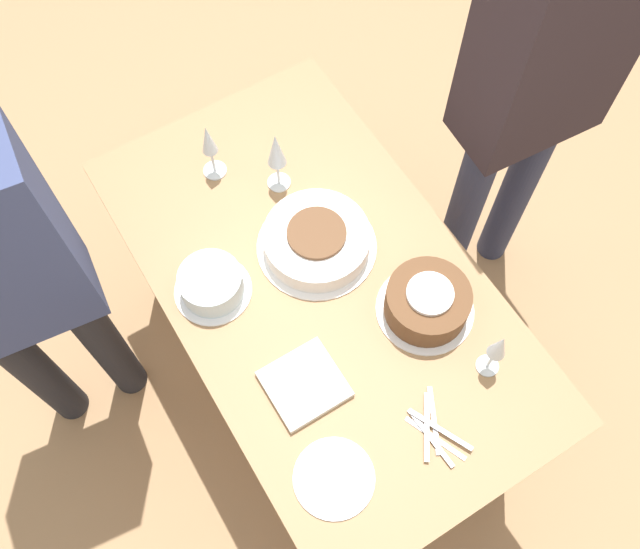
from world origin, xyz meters
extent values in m
plane|color=#A87F56|center=(0.00, 0.00, 0.00)|extent=(12.00, 12.00, 0.00)
cube|color=#9E754C|center=(0.00, 0.00, 0.75)|extent=(1.38, 0.79, 0.03)
cylinder|color=brown|center=(-0.62, -0.32, 0.37)|extent=(0.07, 0.07, 0.73)
cylinder|color=brown|center=(0.62, -0.32, 0.37)|extent=(0.07, 0.07, 0.73)
cylinder|color=brown|center=(0.62, 0.32, 0.37)|extent=(0.07, 0.07, 0.73)
cylinder|color=white|center=(0.10, -0.05, 0.77)|extent=(0.33, 0.33, 0.01)
cylinder|color=white|center=(0.10, -0.05, 0.80)|extent=(0.29, 0.29, 0.06)
cylinder|color=brown|center=(0.10, -0.05, 0.84)|extent=(0.16, 0.16, 0.01)
cylinder|color=white|center=(-0.21, -0.19, 0.77)|extent=(0.26, 0.26, 0.01)
cylinder|color=brown|center=(-0.21, -0.19, 0.82)|extent=(0.22, 0.22, 0.09)
cylinder|color=white|center=(-0.21, -0.19, 0.87)|extent=(0.12, 0.12, 0.01)
cylinder|color=white|center=(0.13, 0.26, 0.77)|extent=(0.21, 0.21, 0.01)
cylinder|color=silver|center=(0.13, 0.26, 0.81)|extent=(0.17, 0.17, 0.08)
cylinder|color=silver|center=(0.47, 0.07, 0.77)|extent=(0.07, 0.07, 0.00)
cylinder|color=silver|center=(0.47, 0.07, 0.82)|extent=(0.01, 0.01, 0.10)
cone|color=silver|center=(0.47, 0.07, 0.91)|extent=(0.04, 0.04, 0.10)
cylinder|color=silver|center=(0.34, -0.07, 0.77)|extent=(0.07, 0.07, 0.00)
cylinder|color=silver|center=(0.34, -0.07, 0.82)|extent=(0.01, 0.01, 0.10)
cone|color=silver|center=(0.34, -0.07, 0.92)|extent=(0.05, 0.05, 0.12)
cylinder|color=silver|center=(-0.42, -0.24, 0.77)|extent=(0.06, 0.06, 0.00)
cylinder|color=silver|center=(-0.42, -0.24, 0.82)|extent=(0.01, 0.01, 0.10)
cone|color=silver|center=(-0.42, -0.24, 0.91)|extent=(0.05, 0.05, 0.09)
cylinder|color=silver|center=(-0.46, 0.24, 0.77)|extent=(0.20, 0.20, 0.01)
cube|color=silver|center=(-0.50, -0.02, 0.77)|extent=(0.16, 0.08, 0.00)
cube|color=silver|center=(-0.47, -0.04, 0.77)|extent=(0.16, 0.09, 0.00)
cube|color=silver|center=(-0.50, -0.01, 0.77)|extent=(0.17, 0.02, 0.00)
cube|color=silver|center=(-0.47, -0.02, 0.77)|extent=(0.15, 0.11, 0.00)
cube|color=silver|center=(-0.50, -0.04, 0.78)|extent=(0.16, 0.08, 0.00)
cube|color=silver|center=(-0.22, 0.18, 0.77)|extent=(0.18, 0.18, 0.02)
cylinder|color=#2D334C|center=(0.09, -0.85, 0.42)|extent=(0.11, 0.11, 0.85)
cylinder|color=#2D334C|center=(0.11, -0.63, 0.42)|extent=(0.11, 0.11, 0.85)
cube|color=#2D2328|center=(0.10, -0.74, 1.20)|extent=(0.25, 0.41, 0.71)
cylinder|color=#232328|center=(0.36, 0.81, 0.37)|extent=(0.11, 0.11, 0.75)
cylinder|color=#232328|center=(0.34, 0.59, 0.37)|extent=(0.11, 0.11, 0.75)
camera|label=1|loc=(-0.71, 0.43, 2.49)|focal=40.00mm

